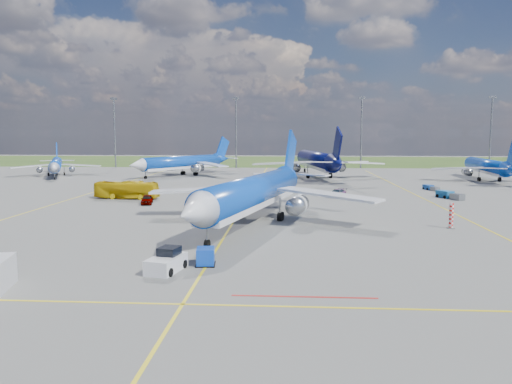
# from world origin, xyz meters

# --- Properties ---
(ground) EXTENTS (400.00, 400.00, 0.00)m
(ground) POSITION_xyz_m (0.00, 0.00, 0.00)
(ground) COLOR #535351
(ground) RESTS_ON ground
(grass_strip) EXTENTS (400.00, 80.00, 0.01)m
(grass_strip) POSITION_xyz_m (0.00, 150.00, 0.00)
(grass_strip) COLOR #2D4719
(grass_strip) RESTS_ON ground
(taxiway_lines) EXTENTS (60.25, 160.00, 0.02)m
(taxiway_lines) POSITION_xyz_m (0.17, 27.70, 0.01)
(taxiway_lines) COLOR gold
(taxiway_lines) RESTS_ON ground
(floodlight_masts) EXTENTS (202.20, 0.50, 22.70)m
(floodlight_masts) POSITION_xyz_m (10.00, 110.00, 12.56)
(floodlight_masts) COLOR slate
(floodlight_masts) RESTS_ON ground
(warning_post) EXTENTS (0.50, 0.50, 3.00)m
(warning_post) POSITION_xyz_m (26.00, 8.00, 1.50)
(warning_post) COLOR red
(warning_post) RESTS_ON ground
(bg_jet_nw) EXTENTS (34.70, 38.58, 8.27)m
(bg_jet_nw) POSITION_xyz_m (-53.53, 74.78, 0.00)
(bg_jet_nw) COLOR #0C41AF
(bg_jet_nw) RESTS_ON ground
(bg_jet_nnw) EXTENTS (44.88, 47.56, 9.94)m
(bg_jet_nnw) POSITION_xyz_m (-20.99, 78.61, 0.00)
(bg_jet_nnw) COLOR #0C41AF
(bg_jet_nnw) RESTS_ON ground
(bg_jet_n) EXTENTS (42.57, 51.74, 12.21)m
(bg_jet_n) POSITION_xyz_m (14.11, 76.91, 0.00)
(bg_jet_n) COLOR #070C41
(bg_jet_n) RESTS_ON ground
(bg_jet_ne) EXTENTS (30.48, 38.55, 9.59)m
(bg_jet_ne) POSITION_xyz_m (53.88, 70.25, 0.00)
(bg_jet_ne) COLOR #0C41AF
(bg_jet_ne) RESTS_ON ground
(main_airliner) EXTENTS (42.54, 49.98, 11.31)m
(main_airliner) POSITION_xyz_m (2.62, 9.66, 0.00)
(main_airliner) COLOR #0C41AF
(main_airliner) RESTS_ON ground
(pushback_tug) EXTENTS (2.89, 5.67, 1.88)m
(pushback_tug) POSITION_xyz_m (-2.94, -12.18, 0.76)
(pushback_tug) COLOR silver
(pushback_tug) RESTS_ON ground
(uld_container) EXTENTS (1.64, 1.97, 1.46)m
(uld_container) POSITION_xyz_m (-0.11, -10.14, 0.73)
(uld_container) COLOR #0D3EBF
(uld_container) RESTS_ON ground
(apron_bus) EXTENTS (11.10, 3.54, 3.04)m
(apron_bus) POSITION_xyz_m (-20.63, 31.71, 1.52)
(apron_bus) COLOR gold
(apron_bus) RESTS_ON ground
(service_car_a) EXTENTS (2.52, 4.51, 1.45)m
(service_car_a) POSITION_xyz_m (-15.39, 25.59, 0.73)
(service_car_a) COLOR #999999
(service_car_a) RESTS_ON ground
(service_car_b) EXTENTS (4.67, 3.31, 1.18)m
(service_car_b) POSITION_xyz_m (2.75, 37.28, 0.59)
(service_car_b) COLOR #999999
(service_car_b) RESTS_ON ground
(service_car_c) EXTENTS (4.08, 5.09, 1.38)m
(service_car_c) POSITION_xyz_m (15.47, 36.41, 0.69)
(service_car_c) COLOR #999999
(service_car_c) RESTS_ON ground
(baggage_tug_w) EXTENTS (3.64, 5.60, 1.23)m
(baggage_tug_w) POSITION_xyz_m (34.39, 35.45, 0.58)
(baggage_tug_w) COLOR #1A629E
(baggage_tug_w) RESTS_ON ground
(baggage_tug_c) EXTENTS (3.30, 5.43, 1.19)m
(baggage_tug_c) POSITION_xyz_m (-3.77, 45.77, 0.56)
(baggage_tug_c) COLOR #1C51AB
(baggage_tug_c) RESTS_ON ground
(baggage_tug_e) EXTENTS (2.35, 4.42, 0.96)m
(baggage_tug_e) POSITION_xyz_m (34.83, 48.27, 0.45)
(baggage_tug_e) COLOR #1B4EA4
(baggage_tug_e) RESTS_ON ground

